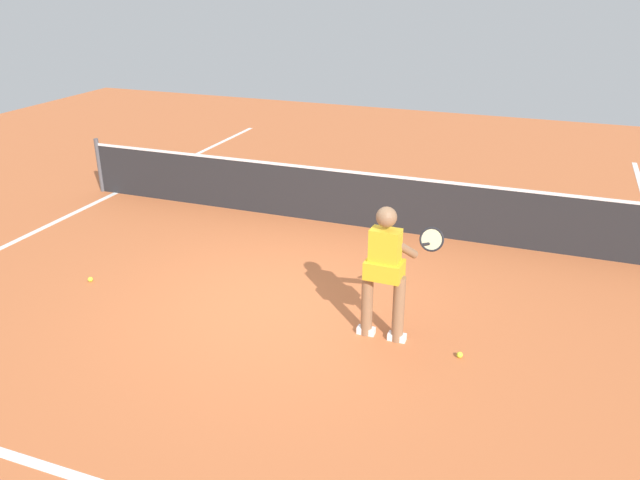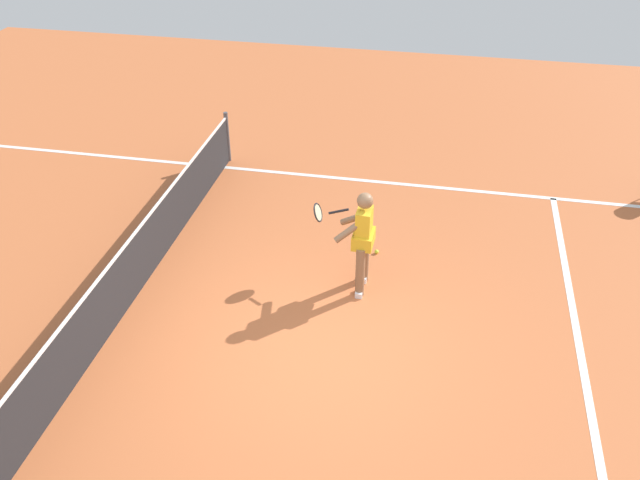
# 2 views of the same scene
# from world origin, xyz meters

# --- Properties ---
(ground_plane) EXTENTS (24.20, 24.20, 0.00)m
(ground_plane) POSITION_xyz_m (0.00, 0.00, 0.00)
(ground_plane) COLOR #C66638
(service_line_marking) EXTENTS (9.12, 0.10, 0.01)m
(service_line_marking) POSITION_xyz_m (0.00, -3.30, 0.00)
(service_line_marking) COLOR white
(service_line_marking) RESTS_ON ground
(sideline_right_marking) EXTENTS (0.10, 16.61, 0.01)m
(sideline_right_marking) POSITION_xyz_m (4.56, 0.00, 0.00)
(sideline_right_marking) COLOR white
(sideline_right_marking) RESTS_ON ground
(court_net) EXTENTS (9.80, 0.08, 0.99)m
(court_net) POSITION_xyz_m (0.00, 2.74, 0.46)
(court_net) COLOR #4C4C51
(court_net) RESTS_ON ground
(tennis_player) EXTENTS (0.79, 0.92, 1.55)m
(tennis_player) POSITION_xyz_m (1.39, -0.33, 0.85)
(tennis_player) COLOR #8C6647
(tennis_player) RESTS_ON ground
(tennis_ball_far) EXTENTS (0.07, 0.07, 0.07)m
(tennis_ball_far) POSITION_xyz_m (2.26, -0.46, 0.03)
(tennis_ball_far) COLOR #D1E533
(tennis_ball_far) RESTS_ON ground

